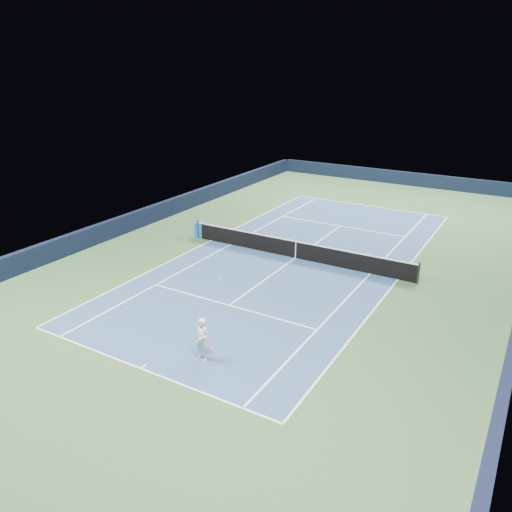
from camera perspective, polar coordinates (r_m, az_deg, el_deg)
The scene contains 18 objects.
ground at distance 26.63m, azimuth 4.53°, elevation -0.24°, with size 40.00×40.00×0.00m, color #30512C.
wall_far at distance 44.45m, azimuth 16.10°, elevation 8.59°, with size 22.00×0.35×1.10m, color black.
wall_left at distance 32.37m, azimuth -12.92°, elevation 4.28°, with size 0.35×40.00×1.10m, color black.
court_surface at distance 26.62m, azimuth 4.53°, elevation -0.23°, with size 10.97×23.77×0.01m, color navy.
baseline_far at distance 37.15m, azimuth 12.74°, elevation 5.62°, with size 10.97×0.08×0.00m, color white.
baseline_near at distance 17.89m, azimuth -13.05°, elevation -12.41°, with size 10.97×0.08×0.00m, color white.
sideline_doubles_right at distance 24.92m, azimuth 15.91°, elevation -2.58°, with size 0.08×23.77×0.00m, color white.
sideline_doubles_left at distance 29.27m, azimuth -5.14°, elevation 1.80°, with size 0.08×23.77×0.00m, color white.
sideline_singles_right at distance 25.24m, azimuth 12.93°, elevation -1.97°, with size 0.08×23.77×0.00m, color white.
sideline_singles_left at distance 28.53m, azimuth -2.89°, elevation 1.33°, with size 0.08×23.77×0.00m, color white.
service_line_far at distance 32.17m, azimuth 9.61°, elevation 3.41°, with size 8.23×0.08×0.00m, color white.
service_line_near at distance 21.55m, azimuth -3.09°, elevation -5.64°, with size 8.23×0.08×0.00m, color white.
center_service_line at distance 26.62m, azimuth 4.53°, elevation -0.22°, with size 0.08×12.80×0.00m, color white.
center_mark_far at distance 37.01m, azimuth 12.66°, elevation 5.57°, with size 0.08×0.30×0.00m, color white.
center_mark_near at distance 17.97m, azimuth -12.72°, elevation -12.19°, with size 0.08×0.30×0.00m, color white.
tennis_net at distance 26.44m, azimuth 4.56°, elevation 0.78°, with size 12.90×0.10×1.07m.
sponsor_cube at distance 29.81m, azimuth -6.34°, elevation 3.02°, with size 0.60×0.53×0.90m.
tennis_player at distance 17.62m, azimuth -6.15°, elevation -9.47°, with size 0.76×1.24×2.74m.
Camera 1 is at (10.74, -22.30, 9.81)m, focal length 35.00 mm.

